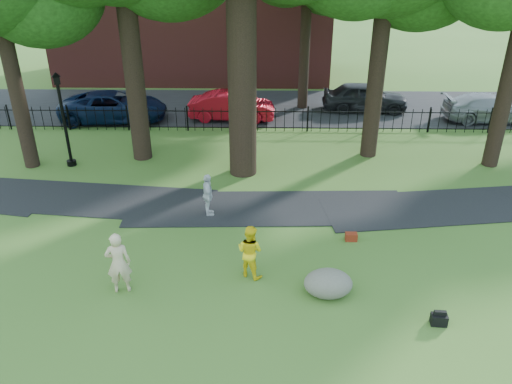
{
  "coord_description": "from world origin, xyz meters",
  "views": [
    {
      "loc": [
        0.91,
        -11.77,
        8.59
      ],
      "look_at": [
        0.63,
        2.0,
        1.62
      ],
      "focal_mm": 35.0,
      "sensor_mm": 36.0,
      "label": 1
    }
  ],
  "objects_px": {
    "man": "(250,251)",
    "lamppost": "(64,122)",
    "boulder": "(328,282)",
    "woman": "(118,263)",
    "red_sedan": "(232,106)"
  },
  "relations": [
    {
      "from": "lamppost",
      "to": "red_sedan",
      "type": "distance_m",
      "value": 9.02
    },
    {
      "from": "lamppost",
      "to": "red_sedan",
      "type": "height_order",
      "value": "lamppost"
    },
    {
      "from": "woman",
      "to": "boulder",
      "type": "distance_m",
      "value": 5.64
    },
    {
      "from": "boulder",
      "to": "lamppost",
      "type": "bearing_deg",
      "value": 139.74
    },
    {
      "from": "boulder",
      "to": "lamppost",
      "type": "xyz_separation_m",
      "value": [
        -9.98,
        8.45,
        1.56
      ]
    },
    {
      "from": "man",
      "to": "lamppost",
      "type": "xyz_separation_m",
      "value": [
        -7.85,
        7.65,
        1.15
      ]
    },
    {
      "from": "red_sedan",
      "to": "lamppost",
      "type": "bearing_deg",
      "value": 136.82
    },
    {
      "from": "woman",
      "to": "boulder",
      "type": "height_order",
      "value": "woman"
    },
    {
      "from": "man",
      "to": "lamppost",
      "type": "height_order",
      "value": "lamppost"
    },
    {
      "from": "woman",
      "to": "boulder",
      "type": "bearing_deg",
      "value": 167.56
    },
    {
      "from": "man",
      "to": "boulder",
      "type": "distance_m",
      "value": 2.32
    },
    {
      "from": "woman",
      "to": "boulder",
      "type": "relative_size",
      "value": 1.38
    },
    {
      "from": "boulder",
      "to": "red_sedan",
      "type": "height_order",
      "value": "red_sedan"
    },
    {
      "from": "woman",
      "to": "lamppost",
      "type": "relative_size",
      "value": 0.46
    },
    {
      "from": "man",
      "to": "boulder",
      "type": "bearing_deg",
      "value": -169.84
    }
  ]
}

